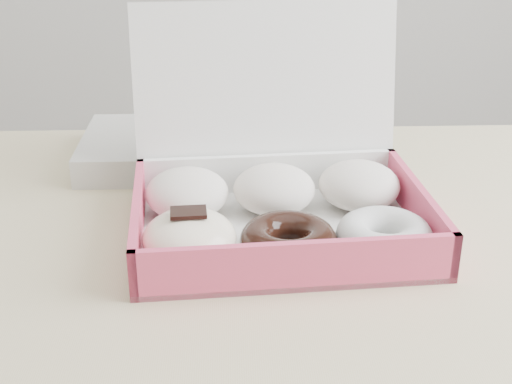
{
  "coord_description": "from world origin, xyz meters",
  "views": [
    {
      "loc": [
        -0.18,
        -0.71,
        1.14
      ],
      "look_at": [
        -0.16,
        0.04,
        0.8
      ],
      "focal_mm": 50.0,
      "sensor_mm": 36.0,
      "label": 1
    }
  ],
  "objects": [
    {
      "name": "newspapers",
      "position": [
        -0.27,
        0.26,
        0.77
      ],
      "size": [
        0.25,
        0.2,
        0.04
      ],
      "primitive_type": "cube",
      "rotation": [
        0.0,
        0.0,
        0.0
      ],
      "color": "silver",
      "rests_on": "table"
    },
    {
      "name": "donut_box",
      "position": [
        -0.13,
        0.04,
        0.79
      ],
      "size": [
        0.35,
        0.31,
        0.24
      ],
      "rotation": [
        0.0,
        0.0,
        0.08
      ],
      "color": "white",
      "rests_on": "table"
    },
    {
      "name": "table",
      "position": [
        0.0,
        0.0,
        0.67
      ],
      "size": [
        1.2,
        0.8,
        0.75
      ],
      "color": "#CCB986",
      "rests_on": "ground"
    }
  ]
}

